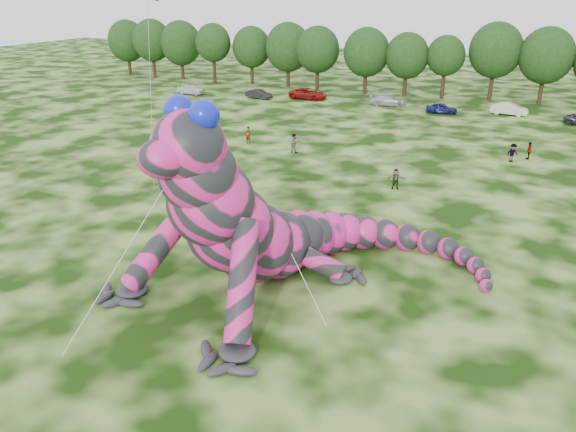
{
  "coord_description": "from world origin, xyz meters",
  "views": [
    {
      "loc": [
        12.59,
        -24.77,
        14.62
      ],
      "look_at": [
        2.32,
        -0.85,
        4.0
      ],
      "focal_mm": 35.0,
      "sensor_mm": 36.0,
      "label": 1
    }
  ],
  "objects_px": {
    "spectator_0": "(248,135)",
    "tree_5": "(288,55)",
    "tree_8": "(406,65)",
    "tree_6": "(318,59)",
    "tree_7": "(366,61)",
    "tree_10": "(494,62)",
    "tree_11": "(545,66)",
    "tree_2": "(181,50)",
    "tree_9": "(445,67)",
    "inflatable_gecko": "(272,184)",
    "tree_0": "(128,47)",
    "car_3": "(388,100)",
    "tree_3": "(214,53)",
    "spectator_2": "(513,153)",
    "car_2": "(308,94)",
    "car_5": "(509,109)",
    "tree_1": "(153,49)",
    "car_0": "(191,89)",
    "spectator_5": "(396,179)",
    "spectator_1": "(294,143)",
    "tree_4": "(252,55)",
    "car_4": "(442,108)",
    "flying_kite": "(148,9)",
    "car_1": "(259,94)"
  },
  "relations": [
    {
      "from": "spectator_0",
      "to": "tree_0",
      "type": "bearing_deg",
      "value": 153.15
    },
    {
      "from": "tree_5",
      "to": "tree_1",
      "type": "bearing_deg",
      "value": -179.13
    },
    {
      "from": "tree_3",
      "to": "spectator_2",
      "type": "distance_m",
      "value": 55.92
    },
    {
      "from": "car_4",
      "to": "tree_11",
      "type": "bearing_deg",
      "value": -50.49
    },
    {
      "from": "tree_7",
      "to": "tree_10",
      "type": "relative_size",
      "value": 0.9
    },
    {
      "from": "car_0",
      "to": "spectator_5",
      "type": "distance_m",
      "value": 47.99
    },
    {
      "from": "tree_5",
      "to": "spectator_2",
      "type": "height_order",
      "value": "tree_5"
    },
    {
      "from": "inflatable_gecko",
      "to": "tree_1",
      "type": "xyz_separation_m",
      "value": [
        -49.35,
        57.9,
        -0.29
      ]
    },
    {
      "from": "tree_5",
      "to": "spectator_0",
      "type": "distance_m",
      "value": 35.92
    },
    {
      "from": "inflatable_gecko",
      "to": "spectator_5",
      "type": "relative_size",
      "value": 12.82
    },
    {
      "from": "tree_0",
      "to": "car_5",
      "type": "relative_size",
      "value": 2.16
    },
    {
      "from": "tree_2",
      "to": "tree_5",
      "type": "relative_size",
      "value": 0.98
    },
    {
      "from": "spectator_0",
      "to": "tree_11",
      "type": "bearing_deg",
      "value": 65.01
    },
    {
      "from": "car_3",
      "to": "car_5",
      "type": "height_order",
      "value": "car_5"
    },
    {
      "from": "tree_11",
      "to": "spectator_0",
      "type": "distance_m",
      "value": 43.3
    },
    {
      "from": "tree_3",
      "to": "car_2",
      "type": "relative_size",
      "value": 1.73
    },
    {
      "from": "tree_7",
      "to": "car_3",
      "type": "bearing_deg",
      "value": -54.46
    },
    {
      "from": "tree_5",
      "to": "tree_8",
      "type": "distance_m",
      "value": 18.97
    },
    {
      "from": "tree_8",
      "to": "car_4",
      "type": "xyz_separation_m",
      "value": [
        6.87,
        -9.95,
        -3.82
      ]
    },
    {
      "from": "tree_8",
      "to": "car_2",
      "type": "bearing_deg",
      "value": -148.2
    },
    {
      "from": "tree_4",
      "to": "tree_11",
      "type": "xyz_separation_m",
      "value": [
        43.43,
        -0.52,
        0.51
      ]
    },
    {
      "from": "car_3",
      "to": "spectator_0",
      "type": "relative_size",
      "value": 2.71
    },
    {
      "from": "tree_0",
      "to": "car_3",
      "type": "distance_m",
      "value": 50.91
    },
    {
      "from": "tree_7",
      "to": "tree_10",
      "type": "height_order",
      "value": "tree_10"
    },
    {
      "from": "inflatable_gecko",
      "to": "tree_10",
      "type": "distance_m",
      "value": 58.78
    },
    {
      "from": "tree_1",
      "to": "tree_10",
      "type": "height_order",
      "value": "tree_10"
    },
    {
      "from": "tree_7",
      "to": "car_3",
      "type": "relative_size",
      "value": 1.97
    },
    {
      "from": "tree_4",
      "to": "tree_7",
      "type": "height_order",
      "value": "tree_7"
    },
    {
      "from": "tree_1",
      "to": "spectator_1",
      "type": "relative_size",
      "value": 5.27
    },
    {
      "from": "tree_2",
      "to": "spectator_0",
      "type": "relative_size",
      "value": 5.43
    },
    {
      "from": "spectator_2",
      "to": "tree_9",
      "type": "bearing_deg",
      "value": 71.04
    },
    {
      "from": "inflatable_gecko",
      "to": "tree_3",
      "type": "distance_m",
      "value": 67.73
    },
    {
      "from": "car_1",
      "to": "spectator_2",
      "type": "bearing_deg",
      "value": -107.83
    },
    {
      "from": "flying_kite",
      "to": "tree_3",
      "type": "distance_m",
      "value": 58.92
    },
    {
      "from": "tree_11",
      "to": "car_3",
      "type": "height_order",
      "value": "tree_11"
    },
    {
      "from": "tree_6",
      "to": "car_3",
      "type": "distance_m",
      "value": 15.27
    },
    {
      "from": "tree_0",
      "to": "spectator_0",
      "type": "xyz_separation_m",
      "value": [
        41.76,
        -34.97,
        -3.87
      ]
    },
    {
      "from": "tree_1",
      "to": "car_3",
      "type": "distance_m",
      "value": 44.64
    },
    {
      "from": "car_3",
      "to": "spectator_1",
      "type": "height_order",
      "value": "spectator_1"
    },
    {
      "from": "inflatable_gecko",
      "to": "tree_7",
      "type": "relative_size",
      "value": 2.19
    },
    {
      "from": "flying_kite",
      "to": "tree_4",
      "type": "distance_m",
      "value": 58.02
    },
    {
      "from": "car_4",
      "to": "car_0",
      "type": "bearing_deg",
      "value": 85.27
    },
    {
      "from": "tree_8",
      "to": "tree_6",
      "type": "bearing_deg",
      "value": -178.71
    },
    {
      "from": "spectator_0",
      "to": "tree_5",
      "type": "bearing_deg",
      "value": 119.9
    },
    {
      "from": "tree_1",
      "to": "tree_10",
      "type": "bearing_deg",
      "value": 0.54
    },
    {
      "from": "tree_8",
      "to": "car_3",
      "type": "height_order",
      "value": "tree_8"
    },
    {
      "from": "inflatable_gecko",
      "to": "spectator_2",
      "type": "distance_m",
      "value": 30.22
    },
    {
      "from": "tree_2",
      "to": "tree_9",
      "type": "bearing_deg",
      "value": -1.84
    },
    {
      "from": "tree_9",
      "to": "tree_8",
      "type": "bearing_deg",
      "value": -176.11
    },
    {
      "from": "tree_3",
      "to": "tree_10",
      "type": "distance_m",
      "value": 43.14
    }
  ]
}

